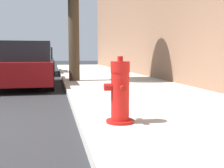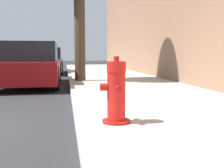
% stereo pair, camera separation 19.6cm
% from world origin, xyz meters
% --- Properties ---
extents(sidewalk_slab, '(3.41, 40.00, 0.14)m').
position_xyz_m(sidewalk_slab, '(3.64, 0.00, 0.07)').
color(sidewalk_slab, '#B7B2A8').
rests_on(sidewalk_slab, ground_plane).
extents(fire_hydrant, '(0.39, 0.39, 0.86)m').
position_xyz_m(fire_hydrant, '(2.46, -0.25, 0.52)').
color(fire_hydrant, '#A91511').
rests_on(fire_hydrant, sidewalk_slab).
extents(parked_car_near, '(1.82, 4.34, 1.39)m').
position_xyz_m(parked_car_near, '(0.73, 5.54, 0.68)').
color(parked_car_near, maroon).
rests_on(parked_car_near, ground_plane).
extents(parked_car_mid, '(1.72, 4.44, 1.35)m').
position_xyz_m(parked_car_mid, '(0.83, 11.24, 0.65)').
color(parked_car_mid, '#4C5156').
rests_on(parked_car_mid, ground_plane).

